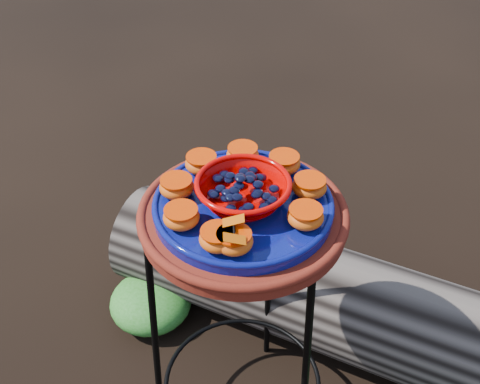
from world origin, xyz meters
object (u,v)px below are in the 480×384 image
(cobalt_plate, at_px, (243,206))
(red_bowl, at_px, (243,192))
(plant_stand, at_px, (243,333))
(driftwood_log, at_px, (382,318))
(terracotta_saucer, at_px, (243,217))

(cobalt_plate, height_order, red_bowl, red_bowl)
(plant_stand, bearing_deg, driftwood_log, 46.51)
(plant_stand, bearing_deg, terracotta_saucer, 0.00)
(plant_stand, bearing_deg, red_bowl, 0.00)
(red_bowl, bearing_deg, plant_stand, 0.00)
(terracotta_saucer, bearing_deg, cobalt_plate, 0.00)
(cobalt_plate, bearing_deg, red_bowl, 0.00)
(driftwood_log, bearing_deg, terracotta_saucer, -133.49)
(terracotta_saucer, xyz_separation_m, red_bowl, (0.00, 0.00, 0.07))
(plant_stand, height_order, cobalt_plate, cobalt_plate)
(driftwood_log, bearing_deg, red_bowl, -133.49)
(cobalt_plate, bearing_deg, plant_stand, 0.00)
(plant_stand, distance_m, terracotta_saucer, 0.37)
(terracotta_saucer, height_order, driftwood_log, terracotta_saucer)
(terracotta_saucer, xyz_separation_m, driftwood_log, (0.31, 0.33, -0.56))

